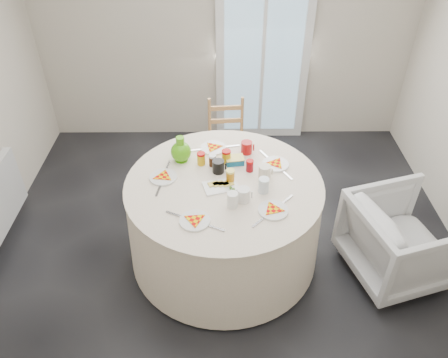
{
  "coord_description": "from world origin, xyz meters",
  "views": [
    {
      "loc": [
        -0.05,
        -2.52,
        2.8
      ],
      "look_at": [
        -0.03,
        0.04,
        0.8
      ],
      "focal_mm": 35.0,
      "sensor_mm": 36.0,
      "label": 1
    }
  ],
  "objects_px": {
    "wooden_chair": "(227,139)",
    "table": "(224,221)",
    "armchair": "(403,235)",
    "green_pitcher": "(181,149)"
  },
  "relations": [
    {
      "from": "table",
      "to": "wooden_chair",
      "type": "height_order",
      "value": "wooden_chair"
    },
    {
      "from": "table",
      "to": "green_pitcher",
      "type": "relative_size",
      "value": 7.33
    },
    {
      "from": "wooden_chair",
      "to": "table",
      "type": "bearing_deg",
      "value": -96.27
    },
    {
      "from": "table",
      "to": "armchair",
      "type": "bearing_deg",
      "value": -7.81
    },
    {
      "from": "wooden_chair",
      "to": "green_pitcher",
      "type": "bearing_deg",
      "value": -120.19
    },
    {
      "from": "table",
      "to": "wooden_chair",
      "type": "bearing_deg",
      "value": 87.96
    },
    {
      "from": "table",
      "to": "green_pitcher",
      "type": "xyz_separation_m",
      "value": [
        -0.34,
        0.29,
        0.49
      ]
    },
    {
      "from": "table",
      "to": "armchair",
      "type": "height_order",
      "value": "same"
    },
    {
      "from": "wooden_chair",
      "to": "green_pitcher",
      "type": "relative_size",
      "value": 4.02
    },
    {
      "from": "wooden_chair",
      "to": "armchair",
      "type": "distance_m",
      "value": 1.84
    }
  ]
}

